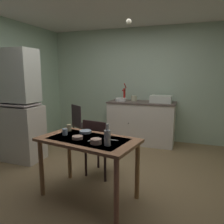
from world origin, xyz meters
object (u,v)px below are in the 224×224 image
object	(u,v)px
chair_far_side	(99,146)
chair_by_counter	(82,124)
mug_dark	(69,128)
glass_bottle	(107,137)
hutch_cabinet	(18,109)
sink_basin	(161,99)
dining_table	(88,147)
serving_bowl_wide	(78,137)
hand_pump	(124,93)
mixing_bowl_counter	(121,99)

from	to	relation	value
chair_far_side	chair_by_counter	bearing A→B (deg)	127.46
mug_dark	glass_bottle	distance (m)	0.81
hutch_cabinet	sink_basin	bearing A→B (deg)	36.26
sink_basin	chair_far_side	distance (m)	2.00
sink_basin	dining_table	world-z (taller)	sink_basin
dining_table	serving_bowl_wide	bearing A→B (deg)	-154.92
hand_pump	glass_bottle	distance (m)	2.64
mixing_bowl_counter	hutch_cabinet	bearing A→B (deg)	-130.76
serving_bowl_wide	chair_far_side	bearing A→B (deg)	88.65
hand_pump	mixing_bowl_counter	size ratio (longest dim) A/B	1.60
mixing_bowl_counter	mug_dark	distance (m)	2.09
chair_by_counter	chair_far_side	bearing A→B (deg)	-52.54
chair_far_side	glass_bottle	bearing A→B (deg)	-60.13
sink_basin	chair_by_counter	size ratio (longest dim) A/B	0.50
sink_basin	glass_bottle	bearing A→B (deg)	-95.74
sink_basin	chair_far_side	bearing A→B (deg)	-110.09
mixing_bowl_counter	chair_by_counter	bearing A→B (deg)	-138.74
chair_far_side	sink_basin	bearing A→B (deg)	69.91
hutch_cabinet	hand_pump	world-z (taller)	hutch_cabinet
hutch_cabinet	mixing_bowl_counter	world-z (taller)	hutch_cabinet
hand_pump	chair_far_side	distance (m)	1.96
chair_far_side	chair_by_counter	size ratio (longest dim) A/B	0.99
chair_far_side	chair_by_counter	xyz separation A→B (m)	(-0.89, 1.16, 0.01)
hutch_cabinet	mug_dark	world-z (taller)	hutch_cabinet
dining_table	chair_far_side	xyz separation A→B (m)	(-0.10, 0.56, -0.19)
glass_bottle	mug_dark	bearing A→B (deg)	151.32
sink_basin	glass_bottle	xyz separation A→B (m)	(-0.25, -2.52, -0.15)
serving_bowl_wide	mixing_bowl_counter	bearing A→B (deg)	94.85
hand_pump	chair_by_counter	distance (m)	1.18
mixing_bowl_counter	serving_bowl_wide	distance (m)	2.39
mixing_bowl_counter	serving_bowl_wide	xyz separation A→B (m)	(0.20, -2.37, -0.18)
sink_basin	chair_by_counter	bearing A→B (deg)	-157.50
hutch_cabinet	chair_far_side	world-z (taller)	hutch_cabinet
hutch_cabinet	mixing_bowl_counter	distance (m)	2.13
hutch_cabinet	chair_far_side	xyz separation A→B (m)	(1.61, -0.14, -0.44)
hutch_cabinet	dining_table	world-z (taller)	hutch_cabinet
serving_bowl_wide	mug_dark	size ratio (longest dim) A/B	1.49
hand_pump	mug_dark	bearing A→B (deg)	-93.75
glass_bottle	serving_bowl_wide	bearing A→B (deg)	166.86
dining_table	glass_bottle	bearing A→B (deg)	-26.12
sink_basin	glass_bottle	distance (m)	2.54
hutch_cabinet	sink_basin	xyz separation A→B (m)	(2.27, 1.66, 0.09)
mixing_bowl_counter	serving_bowl_wide	bearing A→B (deg)	-85.15
hutch_cabinet	mixing_bowl_counter	bearing A→B (deg)	49.24
mixing_bowl_counter	mug_dark	bearing A→B (deg)	-92.42
hutch_cabinet	chair_far_side	bearing A→B (deg)	-5.15
chair_far_side	chair_by_counter	world-z (taller)	chair_by_counter
hand_pump	glass_bottle	size ratio (longest dim) A/B	1.63
hand_pump	chair_far_side	bearing A→B (deg)	-85.04
sink_basin	serving_bowl_wide	xyz separation A→B (m)	(-0.68, -2.42, -0.22)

